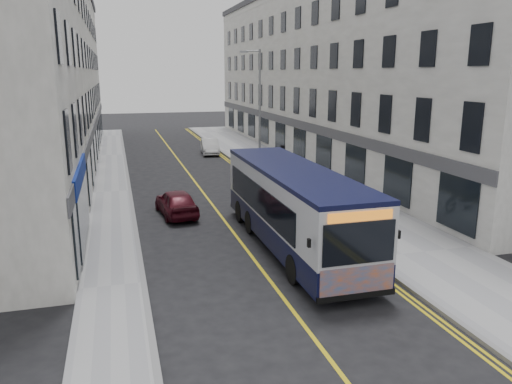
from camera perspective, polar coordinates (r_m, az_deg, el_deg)
ground at (r=18.28m, az=-0.22°, el=-7.74°), size 140.00×140.00×0.00m
pavement_east at (r=31.10m, az=4.98°, el=1.27°), size 4.50×64.00×0.12m
pavement_west at (r=29.17m, az=-16.19°, el=-0.04°), size 2.00×64.00×0.12m
kerb_east at (r=30.39m, az=1.00°, el=1.04°), size 0.18×64.00×0.13m
kerb_west at (r=29.17m, az=-14.23°, el=0.09°), size 0.18×64.00×0.13m
road_centre_line at (r=29.53m, az=-6.45°, el=0.47°), size 0.12×64.00×0.01m
road_dbl_yellow_inner at (r=30.28m, az=0.19°, el=0.88°), size 0.10×64.00×0.01m
road_dbl_yellow_outer at (r=30.33m, az=0.55°, el=0.90°), size 0.10×64.00×0.01m
terrace_east at (r=40.71m, az=7.71°, el=13.22°), size 6.00×46.00×13.00m
terrace_west at (r=37.68m, az=-23.06°, el=12.28°), size 6.00×46.00×13.00m
streetlamp at (r=31.72m, az=0.28°, el=9.46°), size 1.32×0.18×8.00m
city_bus at (r=19.04m, az=4.26°, el=-1.48°), size 2.52×10.77×3.13m
bicycle at (r=23.04m, az=10.97°, el=-1.73°), size 2.19×1.31×1.09m
pedestrian_near at (r=31.23m, az=3.53°, el=2.96°), size 0.63×0.45×1.60m
pedestrian_far at (r=34.21m, az=3.11°, el=4.00°), size 0.95×0.81×1.72m
car_white at (r=41.80m, az=-5.29°, el=5.20°), size 1.68×3.91×1.25m
car_maroon at (r=23.89m, az=-9.09°, el=-1.17°), size 1.90×3.88×1.28m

